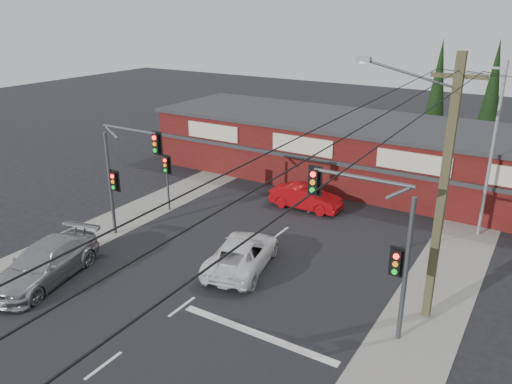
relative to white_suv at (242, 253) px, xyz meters
The scene contains 18 objects.
ground 2.56m from the white_suv, 96.88° to the right, with size 120.00×120.00×0.00m, color black.
road_strip 2.67m from the white_suv, 96.55° to the left, with size 14.00×70.00×0.01m, color black.
verge_left 9.19m from the white_suv, 163.75° to the left, with size 3.00×70.00×0.02m, color gray.
verge_right 8.63m from the white_suv, 17.34° to the left, with size 3.00×70.00×0.02m, color gray.
stop_line 5.13m from the white_suv, 50.85° to the right, with size 6.50×0.35×0.01m, color silver.
white_suv is the anchor object (origin of this frame).
silver_suv 8.68m from the white_suv, 141.14° to the right, with size 2.29×5.62×1.63m, color #989B9D.
red_sedan 8.05m from the white_suv, 95.04° to the left, with size 1.49×4.28×1.41m, color #A70A0E.
lane_dashes 2.10m from the white_suv, 98.54° to the right, with size 0.12×38.55×0.01m.
shop_building 14.67m from the white_suv, 95.06° to the left, with size 27.30×8.40×4.22m.
conifer_near 22.31m from the white_suv, 81.54° to the left, with size 1.80×1.80×9.25m.
conifer_far 24.96m from the white_suv, 74.11° to the left, with size 1.80×1.80×9.25m.
traffic_mast_left 7.46m from the white_suv, behind, with size 3.77×0.27×5.97m.
traffic_mast_right 7.46m from the white_suv, 12.32° to the right, with size 3.96×0.27×5.97m.
pedestal_signal 8.47m from the white_suv, 154.54° to the left, with size 0.55×0.27×3.38m.
utility_pole 9.35m from the white_suv, ahead, with size 4.38×0.59×10.00m.
steel_pole 13.53m from the white_suv, 47.69° to the left, with size 1.20×0.16×9.00m.
power_lines 12.66m from the white_suv, 30.95° to the right, with size 2.01×29.00×1.22m.
Camera 1 is at (11.54, -14.63, 11.35)m, focal length 35.00 mm.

